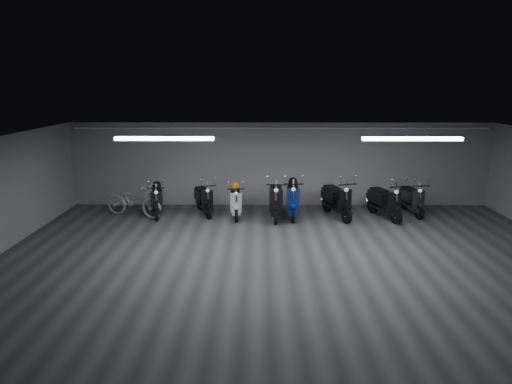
{
  "coord_description": "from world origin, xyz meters",
  "views": [
    {
      "loc": [
        -0.68,
        -9.88,
        4.02
      ],
      "look_at": [
        -0.79,
        2.5,
        1.05
      ],
      "focal_mm": 31.55,
      "sensor_mm": 36.0,
      "label": 1
    }
  ],
  "objects_px": {
    "scooter_2": "(236,197)",
    "scooter_3": "(276,195)",
    "scooter_7": "(337,194)",
    "scooter_8": "(385,196)",
    "scooter_9": "(412,194)",
    "helmet_0": "(293,182)",
    "scooter_0": "(157,196)",
    "scooter_1": "(204,195)",
    "helmet_1": "(235,186)",
    "scooter_4": "(293,194)",
    "bicycle": "(134,197)",
    "helmet_2": "(157,185)"
  },
  "relations": [
    {
      "from": "scooter_3",
      "to": "bicycle",
      "type": "relative_size",
      "value": 1.01
    },
    {
      "from": "scooter_8",
      "to": "helmet_1",
      "type": "bearing_deg",
      "value": 156.37
    },
    {
      "from": "scooter_0",
      "to": "bicycle",
      "type": "height_order",
      "value": "bicycle"
    },
    {
      "from": "scooter_4",
      "to": "helmet_1",
      "type": "xyz_separation_m",
      "value": [
        -1.79,
        0.2,
        0.19
      ]
    },
    {
      "from": "scooter_3",
      "to": "scooter_7",
      "type": "distance_m",
      "value": 1.89
    },
    {
      "from": "scooter_2",
      "to": "scooter_8",
      "type": "distance_m",
      "value": 4.58
    },
    {
      "from": "scooter_2",
      "to": "helmet_1",
      "type": "height_order",
      "value": "scooter_2"
    },
    {
      "from": "scooter_2",
      "to": "scooter_4",
      "type": "xyz_separation_m",
      "value": [
        1.77,
        0.04,
        0.1
      ]
    },
    {
      "from": "scooter_0",
      "to": "scooter_9",
      "type": "relative_size",
      "value": 0.97
    },
    {
      "from": "scooter_0",
      "to": "scooter_2",
      "type": "relative_size",
      "value": 1.01
    },
    {
      "from": "scooter_2",
      "to": "scooter_3",
      "type": "xyz_separation_m",
      "value": [
        1.24,
        -0.11,
        0.11
      ]
    },
    {
      "from": "scooter_0",
      "to": "scooter_2",
      "type": "xyz_separation_m",
      "value": [
        2.46,
        -0.1,
        -0.0
      ]
    },
    {
      "from": "helmet_0",
      "to": "scooter_8",
      "type": "bearing_deg",
      "value": -8.89
    },
    {
      "from": "scooter_9",
      "to": "scooter_4",
      "type": "bearing_deg",
      "value": 178.74
    },
    {
      "from": "helmet_0",
      "to": "bicycle",
      "type": "bearing_deg",
      "value": -176.31
    },
    {
      "from": "scooter_0",
      "to": "scooter_7",
      "type": "relative_size",
      "value": 0.87
    },
    {
      "from": "scooter_0",
      "to": "scooter_7",
      "type": "height_order",
      "value": "scooter_7"
    },
    {
      "from": "scooter_4",
      "to": "scooter_8",
      "type": "xyz_separation_m",
      "value": [
        2.8,
        -0.16,
        -0.04
      ]
    },
    {
      "from": "scooter_1",
      "to": "bicycle",
      "type": "bearing_deg",
      "value": 165.81
    },
    {
      "from": "bicycle",
      "to": "helmet_2",
      "type": "height_order",
      "value": "bicycle"
    },
    {
      "from": "scooter_8",
      "to": "helmet_0",
      "type": "distance_m",
      "value": 2.85
    },
    {
      "from": "bicycle",
      "to": "scooter_3",
      "type": "bearing_deg",
      "value": -71.42
    },
    {
      "from": "bicycle",
      "to": "helmet_0",
      "type": "height_order",
      "value": "bicycle"
    },
    {
      "from": "scooter_0",
      "to": "scooter_2",
      "type": "height_order",
      "value": "scooter_0"
    },
    {
      "from": "scooter_0",
      "to": "scooter_8",
      "type": "height_order",
      "value": "scooter_8"
    },
    {
      "from": "scooter_0",
      "to": "scooter_7",
      "type": "bearing_deg",
      "value": -12.32
    },
    {
      "from": "helmet_0",
      "to": "helmet_1",
      "type": "distance_m",
      "value": 1.81
    },
    {
      "from": "scooter_1",
      "to": "helmet_2",
      "type": "distance_m",
      "value": 1.51
    },
    {
      "from": "scooter_8",
      "to": "bicycle",
      "type": "relative_size",
      "value": 0.95
    },
    {
      "from": "scooter_3",
      "to": "scooter_9",
      "type": "relative_size",
      "value": 1.14
    },
    {
      "from": "scooter_4",
      "to": "scooter_7",
      "type": "xyz_separation_m",
      "value": [
        1.35,
        -0.07,
        -0.0
      ]
    },
    {
      "from": "scooter_2",
      "to": "scooter_3",
      "type": "height_order",
      "value": "scooter_3"
    },
    {
      "from": "scooter_1",
      "to": "scooter_3",
      "type": "relative_size",
      "value": 0.87
    },
    {
      "from": "scooter_2",
      "to": "scooter_8",
      "type": "height_order",
      "value": "scooter_8"
    },
    {
      "from": "scooter_7",
      "to": "scooter_8",
      "type": "xyz_separation_m",
      "value": [
        1.45,
        -0.1,
        -0.03
      ]
    },
    {
      "from": "scooter_9",
      "to": "helmet_0",
      "type": "relative_size",
      "value": 6.03
    },
    {
      "from": "scooter_9",
      "to": "helmet_2",
      "type": "bearing_deg",
      "value": 174.37
    },
    {
      "from": "scooter_2",
      "to": "helmet_1",
      "type": "distance_m",
      "value": 0.38
    },
    {
      "from": "scooter_4",
      "to": "helmet_1",
      "type": "height_order",
      "value": "scooter_4"
    },
    {
      "from": "scooter_0",
      "to": "scooter_1",
      "type": "distance_m",
      "value": 1.45
    },
    {
      "from": "scooter_2",
      "to": "scooter_9",
      "type": "xyz_separation_m",
      "value": [
        5.56,
        0.32,
        0.02
      ]
    },
    {
      "from": "scooter_0",
      "to": "helmet_1",
      "type": "distance_m",
      "value": 2.46
    },
    {
      "from": "scooter_2",
      "to": "scooter_3",
      "type": "bearing_deg",
      "value": -9.9
    },
    {
      "from": "scooter_2",
      "to": "scooter_8",
      "type": "xyz_separation_m",
      "value": [
        4.58,
        -0.13,
        0.07
      ]
    },
    {
      "from": "scooter_1",
      "to": "helmet_0",
      "type": "xyz_separation_m",
      "value": [
        2.81,
        0.04,
        0.41
      ]
    },
    {
      "from": "scooter_0",
      "to": "scooter_7",
      "type": "xyz_separation_m",
      "value": [
        5.58,
        -0.13,
        0.1
      ]
    },
    {
      "from": "scooter_3",
      "to": "helmet_0",
      "type": "height_order",
      "value": "scooter_3"
    },
    {
      "from": "scooter_2",
      "to": "scooter_3",
      "type": "distance_m",
      "value": 1.25
    },
    {
      "from": "scooter_0",
      "to": "scooter_4",
      "type": "xyz_separation_m",
      "value": [
        4.23,
        -0.06,
        0.1
      ]
    },
    {
      "from": "scooter_3",
      "to": "bicycle",
      "type": "bearing_deg",
      "value": -179.91
    }
  ]
}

